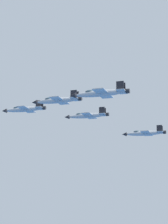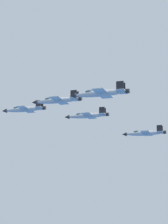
{
  "view_description": "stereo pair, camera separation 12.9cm",
  "coord_description": "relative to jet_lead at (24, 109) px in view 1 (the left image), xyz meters",
  "views": [
    {
      "loc": [
        -133.36,
        67.17,
        74.08
      ],
      "look_at": [
        4.17,
        -19.94,
        111.68
      ],
      "focal_mm": 80.96,
      "sensor_mm": 36.0,
      "label": 1
    },
    {
      "loc": [
        -133.43,
        67.07,
        74.08
      ],
      "look_at": [
        4.17,
        -19.94,
        111.68
      ],
      "focal_mm": 80.96,
      "sensor_mm": 36.0,
      "label": 2
    }
  ],
  "objects": [
    {
      "name": "jet_lead",
      "position": [
        0.0,
        0.0,
        0.0
      ],
      "size": [
        13.91,
        12.42,
        3.47
      ],
      "rotation": [
        0.0,
        0.0,
        0.7
      ],
      "color": "#9EA3A8"
    },
    {
      "name": "jet_left_wingman",
      "position": [
        -23.59,
        0.19,
        -1.95
      ],
      "size": [
        13.94,
        12.23,
        3.45
      ],
      "rotation": [
        0.0,
        0.0,
        0.69
      ],
      "color": "#9EA3A8"
    },
    {
      "name": "jet_right_wingman",
      "position": [
        -3.99,
        -23.25,
        -0.22
      ],
      "size": [
        14.21,
        12.76,
        3.55
      ],
      "rotation": [
        0.0,
        0.0,
        0.7
      ],
      "color": "#9EA3A8"
    },
    {
      "name": "jet_left_outer",
      "position": [
        -47.17,
        0.38,
        -5.1
      ],
      "size": [
        14.15,
        12.37,
        3.5
      ],
      "rotation": [
        0.0,
        0.0,
        0.69
      ],
      "color": "#9EA3A8"
    },
    {
      "name": "jet_right_outer",
      "position": [
        -7.97,
        -46.49,
        -4.99
      ],
      "size": [
        14.16,
        12.85,
        3.56
      ],
      "rotation": [
        0.0,
        0.0,
        0.71
      ],
      "color": "#9EA3A8"
    }
  ]
}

